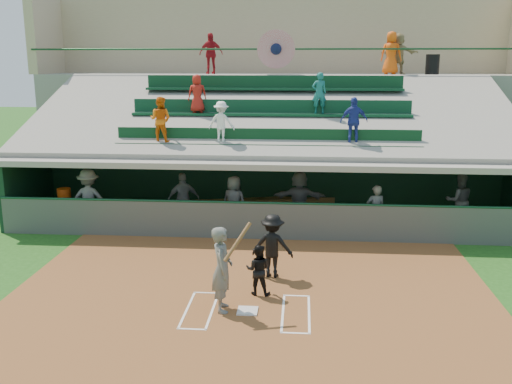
# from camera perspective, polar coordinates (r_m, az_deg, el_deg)

# --- Properties ---
(ground) EXTENTS (100.00, 100.00, 0.00)m
(ground) POSITION_cam_1_polar(r_m,az_deg,el_deg) (12.34, -0.85, -11.94)
(ground) COLOR #1D4F16
(ground) RESTS_ON ground
(dirt_slab) EXTENTS (11.00, 9.00, 0.02)m
(dirt_slab) POSITION_cam_1_polar(r_m,az_deg,el_deg) (12.79, -0.64, -10.95)
(dirt_slab) COLOR brown
(dirt_slab) RESTS_ON ground
(home_plate) EXTENTS (0.43, 0.43, 0.03)m
(home_plate) POSITION_cam_1_polar(r_m,az_deg,el_deg) (12.33, -0.85, -11.79)
(home_plate) COLOR silver
(home_plate) RESTS_ON dirt_slab
(batters_box_chalk) EXTENTS (2.65, 1.85, 0.01)m
(batters_box_chalk) POSITION_cam_1_polar(r_m,az_deg,el_deg) (12.33, -0.85, -11.84)
(batters_box_chalk) COLOR white
(batters_box_chalk) RESTS_ON dirt_slab
(dugout_floor) EXTENTS (16.00, 3.50, 0.04)m
(dugout_floor) POSITION_cam_1_polar(r_m,az_deg,el_deg) (18.65, 1.13, -3.05)
(dugout_floor) COLOR gray
(dugout_floor) RESTS_ON ground
(concourse_slab) EXTENTS (20.00, 3.00, 4.60)m
(concourse_slab) POSITION_cam_1_polar(r_m,az_deg,el_deg) (24.81, 2.12, 6.40)
(concourse_slab) COLOR gray
(concourse_slab) RESTS_ON ground
(grandstand) EXTENTS (20.40, 10.40, 7.80)m
(grandstand) POSITION_cam_1_polar(r_m,az_deg,el_deg) (21.86, 1.75, 5.38)
(grandstand) COLOR #4F544F
(grandstand) RESTS_ON ground
(batter_at_plate) EXTENTS (0.90, 0.79, 1.95)m
(batter_at_plate) POSITION_cam_1_polar(r_m,az_deg,el_deg) (12.07, -3.40, -7.67)
(batter_at_plate) COLOR #525550
(batter_at_plate) RESTS_ON dirt_slab
(catcher) EXTENTS (0.61, 0.49, 1.17)m
(catcher) POSITION_cam_1_polar(r_m,az_deg,el_deg) (12.95, 0.21, -7.78)
(catcher) COLOR black
(catcher) RESTS_ON dirt_slab
(home_umpire) EXTENTS (1.08, 0.70, 1.57)m
(home_umpire) POSITION_cam_1_polar(r_m,az_deg,el_deg) (13.93, 1.65, -5.38)
(home_umpire) COLOR black
(home_umpire) RESTS_ON dirt_slab
(dugout_bench) EXTENTS (15.14, 4.08, 0.46)m
(dugout_bench) POSITION_cam_1_polar(r_m,az_deg,el_deg) (19.80, 0.57, -1.32)
(dugout_bench) COLOR olive
(dugout_bench) RESTS_ON dugout_floor
(white_table) EXTENTS (0.90, 0.71, 0.75)m
(white_table) POSITION_cam_1_polar(r_m,az_deg,el_deg) (19.33, -18.64, -1.96)
(white_table) COLOR silver
(white_table) RESTS_ON dugout_floor
(water_cooler) EXTENTS (0.43, 0.43, 0.43)m
(water_cooler) POSITION_cam_1_polar(r_m,az_deg,el_deg) (19.16, -18.63, -0.28)
(water_cooler) COLOR #CF450C
(water_cooler) RESTS_ON white_table
(dugout_player_a) EXTENTS (1.27, 0.81, 1.87)m
(dugout_player_a) POSITION_cam_1_polar(r_m,az_deg,el_deg) (18.50, -16.34, -0.67)
(dugout_player_a) COLOR #5A5C57
(dugout_player_a) RESTS_ON dugout_floor
(dugout_player_b) EXTENTS (1.08, 0.70, 1.71)m
(dugout_player_b) POSITION_cam_1_polar(r_m,az_deg,el_deg) (18.18, -7.26, -0.73)
(dugout_player_b) COLOR #61645E
(dugout_player_b) RESTS_ON dugout_floor
(dugout_player_c) EXTENTS (0.94, 0.77, 1.65)m
(dugout_player_c) POSITION_cam_1_polar(r_m,az_deg,el_deg) (17.86, -2.21, -0.99)
(dugout_player_c) COLOR #575954
(dugout_player_c) RESTS_ON dugout_floor
(dugout_player_d) EXTENTS (1.68, 0.56, 1.80)m
(dugout_player_d) POSITION_cam_1_polar(r_m,az_deg,el_deg) (17.96, 4.35, -0.69)
(dugout_player_d) COLOR #555752
(dugout_player_d) RESTS_ON dugout_floor
(dugout_player_e) EXTENTS (0.63, 0.47, 1.57)m
(dugout_player_e) POSITION_cam_1_polar(r_m,az_deg,el_deg) (17.31, 11.85, -1.86)
(dugout_player_e) COLOR #51534F
(dugout_player_e) RESTS_ON dugout_floor
(dugout_player_f) EXTENTS (0.84, 0.66, 1.72)m
(dugout_player_f) POSITION_cam_1_polar(r_m,az_deg,el_deg) (18.95, 19.65, -0.82)
(dugout_player_f) COLOR #545752
(dugout_player_f) RESTS_ON dugout_floor
(trash_bin) EXTENTS (0.53, 0.53, 0.80)m
(trash_bin) POSITION_cam_1_polar(r_m,az_deg,el_deg) (24.09, 17.23, 12.07)
(trash_bin) COLOR black
(trash_bin) RESTS_ON concourse_slab
(concourse_staff_a) EXTENTS (1.05, 0.71, 1.66)m
(concourse_staff_a) POSITION_cam_1_polar(r_m,az_deg,el_deg) (24.19, -4.51, 13.63)
(concourse_staff_a) COLOR #A3121A
(concourse_staff_a) RESTS_ON concourse_slab
(concourse_staff_b) EXTENTS (0.94, 0.75, 1.68)m
(concourse_staff_b) POSITION_cam_1_polar(r_m,az_deg,el_deg) (23.70, 13.35, 13.36)
(concourse_staff_b) COLOR #ED550D
(concourse_staff_b) RESTS_ON concourse_slab
(concourse_staff_c) EXTENTS (1.58, 1.05, 1.63)m
(concourse_staff_c) POSITION_cam_1_polar(r_m,az_deg,el_deg) (24.10, 14.06, 13.25)
(concourse_staff_c) COLOR tan
(concourse_staff_c) RESTS_ON concourse_slab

